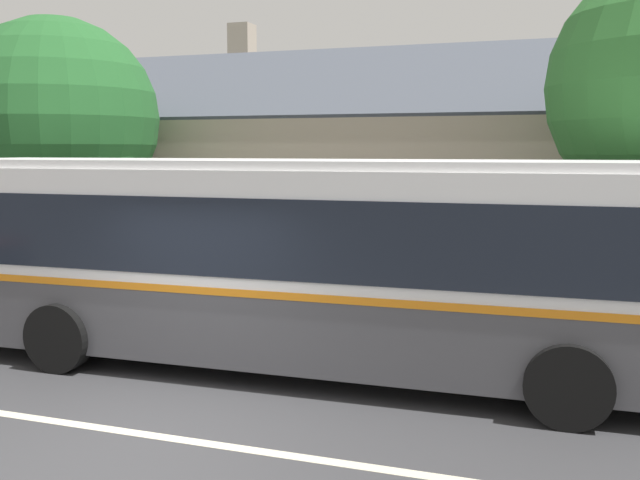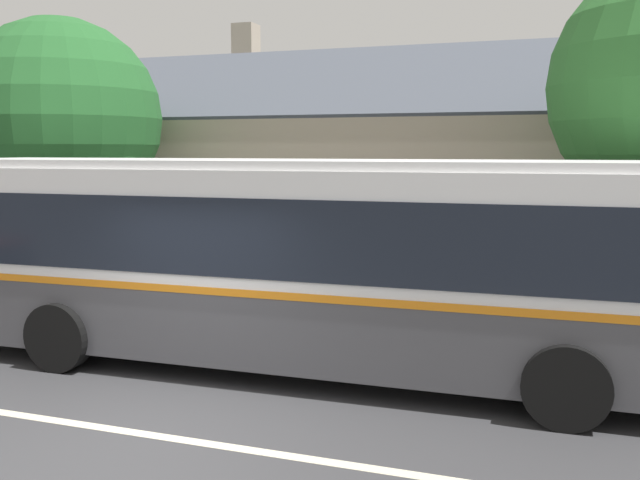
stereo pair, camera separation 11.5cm
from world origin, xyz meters
TOP-DOWN VIEW (x-y plane):
  - ground_plane at (0.00, 0.00)m, footprint 300.00×300.00m
  - sidewalk_far at (0.00, 6.00)m, footprint 60.00×3.00m
  - lane_divider_stripe at (0.00, 0.00)m, footprint 60.00×0.16m
  - community_building at (0.49, 13.56)m, footprint 21.93×9.93m
  - transit_bus at (0.92, 2.90)m, footprint 11.93×2.92m
  - bench_by_building at (-5.24, 5.76)m, footprint 1.65×0.51m
  - bench_down_street at (-0.39, 5.52)m, footprint 1.72×0.51m
  - street_tree_secondary at (-6.12, 6.65)m, footprint 4.43×4.43m

SIDE VIEW (x-z plane):
  - ground_plane at x=0.00m, z-range 0.00..0.00m
  - lane_divider_stripe at x=0.00m, z-range 0.00..0.01m
  - sidewalk_far at x=0.00m, z-range 0.00..0.15m
  - bench_by_building at x=-5.24m, z-range 0.10..1.04m
  - bench_down_street at x=-0.39m, z-range 0.10..1.04m
  - transit_bus at x=0.92m, z-range 0.12..3.15m
  - community_building at x=0.49m, z-range -1.48..5.62m
  - street_tree_secondary at x=-6.12m, z-range 0.70..6.77m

